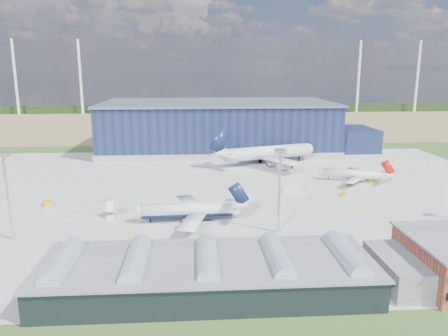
{
  "coord_description": "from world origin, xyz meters",
  "views": [
    {
      "loc": [
        -12.03,
        -140.08,
        43.45
      ],
      "look_at": [
        -1.71,
        15.18,
        7.8
      ],
      "focal_mm": 35.0,
      "sensor_mm": 36.0,
      "label": 1
    }
  ],
  "objects_px": {
    "airliner_widebody": "(268,146)",
    "airstair": "(112,211)",
    "gse_tug_a": "(47,203)",
    "gse_cart_a": "(247,197)",
    "hangar": "(223,128)",
    "gse_van_c": "(304,252)",
    "car_a": "(274,259)",
    "gse_cart_b": "(276,164)",
    "gse_tug_c": "(371,179)",
    "light_mast_center": "(280,177)",
    "gse_tug_b": "(344,194)",
    "gse_van_a": "(292,189)",
    "light_mast_west": "(6,182)",
    "airliner_red": "(353,170)",
    "airliner_navy": "(187,203)",
    "gse_van_b": "(420,166)"
  },
  "relations": [
    {
      "from": "gse_tug_b",
      "to": "airliner_red",
      "type": "bearing_deg",
      "value": 84.12
    },
    {
      "from": "hangar",
      "to": "gse_van_c",
      "type": "height_order",
      "value": "hangar"
    },
    {
      "from": "gse_cart_b",
      "to": "car_a",
      "type": "xyz_separation_m",
      "value": [
        -18.98,
        -101.55,
        -0.04
      ]
    },
    {
      "from": "airliner_widebody",
      "to": "car_a",
      "type": "xyz_separation_m",
      "value": [
        -15.52,
        -103.0,
        -8.23
      ]
    },
    {
      "from": "light_mast_center",
      "to": "airliner_widebody",
      "type": "distance_m",
      "value": 85.98
    },
    {
      "from": "light_mast_west",
      "to": "gse_van_b",
      "type": "distance_m",
      "value": 165.11
    },
    {
      "from": "hangar",
      "to": "gse_cart_b",
      "type": "xyz_separation_m",
      "value": [
        21.78,
        -41.25,
        -11.01
      ]
    },
    {
      "from": "airliner_red",
      "to": "gse_tug_b",
      "type": "height_order",
      "value": "airliner_red"
    },
    {
      "from": "gse_van_a",
      "to": "gse_tug_c",
      "type": "bearing_deg",
      "value": -43.89
    },
    {
      "from": "airliner_navy",
      "to": "gse_van_c",
      "type": "height_order",
      "value": "airliner_navy"
    },
    {
      "from": "gse_cart_b",
      "to": "gse_tug_c",
      "type": "bearing_deg",
      "value": -86.35
    },
    {
      "from": "gse_tug_c",
      "to": "car_a",
      "type": "xyz_separation_m",
      "value": [
        -51.13,
        -69.91,
        -0.2
      ]
    },
    {
      "from": "gse_tug_a",
      "to": "car_a",
      "type": "xyz_separation_m",
      "value": [
        65.73,
        -46.23,
        -0.24
      ]
    },
    {
      "from": "gse_tug_a",
      "to": "gse_van_b",
      "type": "bearing_deg",
      "value": -8.47
    },
    {
      "from": "airliner_navy",
      "to": "car_a",
      "type": "bearing_deg",
      "value": 123.27
    },
    {
      "from": "airliner_navy",
      "to": "light_mast_west",
      "type": "bearing_deg",
      "value": 10.67
    },
    {
      "from": "airliner_navy",
      "to": "gse_van_c",
      "type": "relative_size",
      "value": 6.37
    },
    {
      "from": "gse_van_a",
      "to": "light_mast_center",
      "type": "bearing_deg",
      "value": -173.58
    },
    {
      "from": "airliner_widebody",
      "to": "gse_van_b",
      "type": "xyz_separation_m",
      "value": [
        66.41,
        -12.31,
        -7.79
      ]
    },
    {
      "from": "light_mast_center",
      "to": "gse_tug_b",
      "type": "height_order",
      "value": "light_mast_center"
    },
    {
      "from": "gse_cart_a",
      "to": "car_a",
      "type": "distance_m",
      "value": 49.73
    },
    {
      "from": "gse_tug_a",
      "to": "gse_cart_a",
      "type": "relative_size",
      "value": 1.38
    },
    {
      "from": "gse_cart_a",
      "to": "gse_van_a",
      "type": "bearing_deg",
      "value": 45.68
    },
    {
      "from": "airliner_navy",
      "to": "airstair",
      "type": "height_order",
      "value": "airliner_navy"
    },
    {
      "from": "gse_tug_a",
      "to": "gse_tug_c",
      "type": "distance_m",
      "value": 119.23
    },
    {
      "from": "hangar",
      "to": "gse_cart_b",
      "type": "height_order",
      "value": "hangar"
    },
    {
      "from": "gse_tug_b",
      "to": "gse_van_a",
      "type": "xyz_separation_m",
      "value": [
        -17.01,
        5.32,
        0.73
      ]
    },
    {
      "from": "gse_tug_c",
      "to": "light_mast_center",
      "type": "bearing_deg",
      "value": -125.99
    },
    {
      "from": "gse_cart_a",
      "to": "gse_cart_b",
      "type": "relative_size",
      "value": 1.0
    },
    {
      "from": "gse_cart_b",
      "to": "gse_van_c",
      "type": "distance_m",
      "value": 100.22
    },
    {
      "from": "gse_van_b",
      "to": "gse_tug_c",
      "type": "xyz_separation_m",
      "value": [
        -30.8,
        -20.77,
        -0.24
      ]
    },
    {
      "from": "light_mast_center",
      "to": "gse_van_a",
      "type": "relative_size",
      "value": 3.72
    },
    {
      "from": "airliner_red",
      "to": "gse_cart_b",
      "type": "relative_size",
      "value": 10.41
    },
    {
      "from": "hangar",
      "to": "airstair",
      "type": "distance_m",
      "value": 115.83
    },
    {
      "from": "airliner_navy",
      "to": "airliner_red",
      "type": "distance_m",
      "value": 76.15
    },
    {
      "from": "gse_cart_a",
      "to": "airliner_navy",
      "type": "bearing_deg",
      "value": -108.49
    },
    {
      "from": "gse_tug_b",
      "to": "airstair",
      "type": "height_order",
      "value": "airstair"
    },
    {
      "from": "gse_van_b",
      "to": "gse_tug_a",
      "type": "bearing_deg",
      "value": 157.23
    },
    {
      "from": "gse_cart_b",
      "to": "gse_van_a",
      "type": "bearing_deg",
      "value": -134.6
    },
    {
      "from": "light_mast_west",
      "to": "airliner_red",
      "type": "relative_size",
      "value": 0.79
    },
    {
      "from": "hangar",
      "to": "airstair",
      "type": "height_order",
      "value": "hangar"
    },
    {
      "from": "airliner_navy",
      "to": "gse_van_a",
      "type": "xyz_separation_m",
      "value": [
        37.04,
        27.81,
        -4.22
      ]
    },
    {
      "from": "airliner_widebody",
      "to": "airstair",
      "type": "height_order",
      "value": "airliner_widebody"
    },
    {
      "from": "hangar",
      "to": "light_mast_center",
      "type": "relative_size",
      "value": 6.3
    },
    {
      "from": "gse_tug_b",
      "to": "gse_cart_b",
      "type": "relative_size",
      "value": 1.03
    },
    {
      "from": "airstair",
      "to": "gse_cart_a",
      "type": "bearing_deg",
      "value": 22.54
    },
    {
      "from": "hangar",
      "to": "gse_tug_a",
      "type": "bearing_deg",
      "value": -123.09
    },
    {
      "from": "gse_tug_a",
      "to": "gse_cart_a",
      "type": "bearing_deg",
      "value": -22.17
    },
    {
      "from": "gse_tug_b",
      "to": "gse_cart_a",
      "type": "height_order",
      "value": "gse_tug_b"
    },
    {
      "from": "light_mast_west",
      "to": "gse_tug_c",
      "type": "distance_m",
      "value": 128.6
    }
  ]
}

